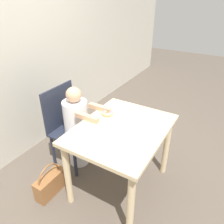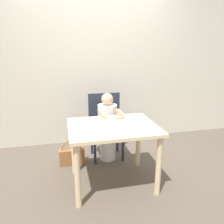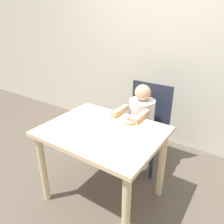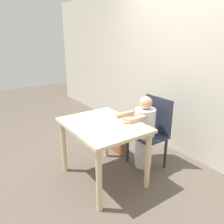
{
  "view_description": "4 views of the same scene",
  "coord_description": "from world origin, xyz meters",
  "views": [
    {
      "loc": [
        -1.45,
        -0.76,
        1.81
      ],
      "look_at": [
        0.02,
        0.11,
        0.84
      ],
      "focal_mm": 35.0,
      "sensor_mm": 36.0,
      "label": 1
    },
    {
      "loc": [
        -0.51,
        -2.19,
        1.54
      ],
      "look_at": [
        0.02,
        0.11,
        0.84
      ],
      "focal_mm": 35.0,
      "sensor_mm": 36.0,
      "label": 2
    },
    {
      "loc": [
        0.94,
        -1.26,
        1.59
      ],
      "look_at": [
        0.02,
        0.11,
        0.84
      ],
      "focal_mm": 35.0,
      "sensor_mm": 36.0,
      "label": 3
    },
    {
      "loc": [
        1.94,
        -1.22,
        1.63
      ],
      "look_at": [
        0.02,
        0.11,
        0.84
      ],
      "focal_mm": 35.0,
      "sensor_mm": 36.0,
      "label": 4
    }
  ],
  "objects": [
    {
      "name": "donut",
      "position": [
        0.13,
        0.23,
        0.74
      ],
      "size": [
        0.11,
        0.11,
        0.04
      ],
      "color": "#DBB270",
      "rests_on": "dining_table"
    },
    {
      "name": "dining_table",
      "position": [
        0.0,
        0.0,
        0.6
      ],
      "size": [
        0.97,
        0.76,
        0.72
      ],
      "color": "beige",
      "rests_on": "ground_plane"
    },
    {
      "name": "plate",
      "position": [
        0.13,
        -0.06,
        0.72
      ],
      "size": [
        0.15,
        0.15,
        0.01
      ],
      "color": "silver",
      "rests_on": "dining_table"
    },
    {
      "name": "child_figure",
      "position": [
        0.06,
        0.58,
        0.48
      ],
      "size": [
        0.27,
        0.5,
        0.96
      ],
      "color": "white",
      "rests_on": "ground_plane"
    },
    {
      "name": "ground_plane",
      "position": [
        0.0,
        0.0,
        0.0
      ],
      "size": [
        12.0,
        12.0,
        0.0
      ],
      "primitive_type": "plane",
      "color": "brown"
    },
    {
      "name": "wall_back",
      "position": [
        0.0,
        1.32,
        1.25
      ],
      "size": [
        8.0,
        0.05,
        2.5
      ],
      "color": "beige",
      "rests_on": "ground_plane"
    },
    {
      "name": "chair",
      "position": [
        0.06,
        0.71,
        0.48
      ],
      "size": [
        0.46,
        0.38,
        0.92
      ],
      "color": "#232838",
      "rests_on": "ground_plane"
    },
    {
      "name": "napkin",
      "position": [
        0.13,
        0.02,
        0.72
      ],
      "size": [
        0.29,
        0.29,
        0.0
      ],
      "color": "white",
      "rests_on": "dining_table"
    },
    {
      "name": "handbag",
      "position": [
        -0.44,
        0.55,
        0.12
      ],
      "size": [
        0.34,
        0.12,
        0.35
      ],
      "color": "brown",
      "rests_on": "ground_plane"
    }
  ]
}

